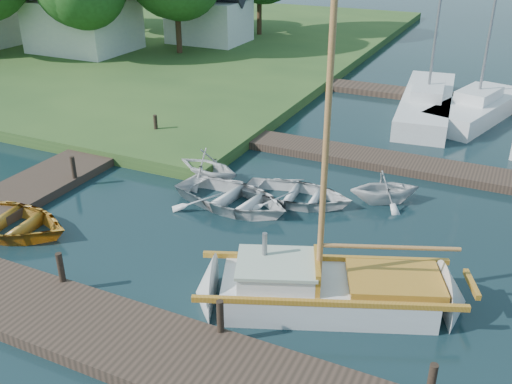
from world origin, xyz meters
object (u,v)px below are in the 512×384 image
at_px(mooring_post_5, 156,124).
at_px(marina_boat_1, 427,101).
at_px(mooring_post_2, 220,316).
at_px(house_c, 209,11).
at_px(tender_d, 385,185).
at_px(tender_c, 298,192).
at_px(house_a, 82,12).
at_px(tender_a, 232,195).
at_px(tender_b, 208,164).
at_px(mooring_post_4, 73,167).
at_px(mooring_post_1, 61,267).
at_px(mooring_post_3, 432,381).
at_px(marina_boat_2, 477,106).
at_px(dinghy, 4,218).
at_px(sailboat, 333,293).

distance_m(mooring_post_5, marina_boat_1, 12.90).
relative_size(mooring_post_2, house_c, 0.15).
bearing_deg(tender_d, house_c, 12.13).
distance_m(tender_c, house_a, 24.89).
bearing_deg(tender_a, tender_d, -51.73).
bearing_deg(mooring_post_5, marina_boat_1, 41.96).
distance_m(mooring_post_2, tender_b, 8.60).
bearing_deg(mooring_post_4, mooring_post_1, -51.34).
height_order(mooring_post_4, tender_a, mooring_post_4).
bearing_deg(mooring_post_4, house_a, 129.09).
distance_m(mooring_post_2, mooring_post_3, 4.50).
height_order(tender_d, house_a, house_a).
bearing_deg(mooring_post_2, house_a, 135.67).
bearing_deg(tender_c, marina_boat_2, -24.68).
height_order(mooring_post_1, dinghy, mooring_post_1).
bearing_deg(dinghy, mooring_post_5, -3.52).
bearing_deg(marina_boat_1, house_c, 57.26).
bearing_deg(mooring_post_1, mooring_post_2, 0.00).
xyz_separation_m(dinghy, tender_c, (7.21, 5.54, -0.07)).
bearing_deg(mooring_post_1, marina_boat_2, 67.31).
xyz_separation_m(mooring_post_5, house_c, (-7.00, 17.00, 1.88)).
xyz_separation_m(sailboat, marina_boat_1, (-0.72, 16.29, 0.21)).
relative_size(tender_c, house_c, 0.69).
xyz_separation_m(mooring_post_3, tender_d, (-2.91, 8.36, -0.10)).
xyz_separation_m(tender_a, tender_d, (4.38, 2.42, 0.18)).
xyz_separation_m(mooring_post_3, mooring_post_4, (-13.00, 5.00, 0.00)).
xyz_separation_m(sailboat, tender_a, (-4.60, 3.60, 0.08)).
distance_m(sailboat, marina_boat_1, 16.31).
bearing_deg(marina_boat_1, tender_d, 176.85).
distance_m(mooring_post_1, mooring_post_3, 9.00).
bearing_deg(tender_a, mooring_post_5, 63.87).
height_order(sailboat, tender_d, sailboat).
height_order(mooring_post_2, mooring_post_3, same).
bearing_deg(mooring_post_4, house_c, 107.65).
height_order(sailboat, marina_boat_1, marina_boat_1).
relative_size(mooring_post_1, tender_a, 0.20).
relative_size(mooring_post_2, dinghy, 0.19).
bearing_deg(marina_boat_1, mooring_post_5, 126.01).
xyz_separation_m(mooring_post_2, house_c, (-15.50, 27.00, 1.88)).
xyz_separation_m(marina_boat_1, marina_boat_2, (2.25, 0.14, 0.03)).
height_order(mooring_post_2, sailboat, sailboat).
bearing_deg(house_a, mooring_post_3, -38.93).
height_order(sailboat, tender_a, sailboat).
bearing_deg(tender_d, marina_boat_2, -39.95).
bearing_deg(house_c, mooring_post_2, -60.14).
bearing_deg(mooring_post_5, tender_d, -9.24).
relative_size(mooring_post_3, dinghy, 0.19).
relative_size(mooring_post_5, dinghy, 0.19).
bearing_deg(tender_b, house_c, 38.42).
bearing_deg(dinghy, tender_c, -58.01).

